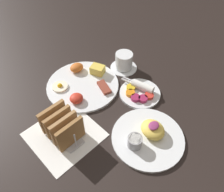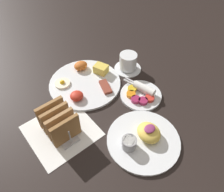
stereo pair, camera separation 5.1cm
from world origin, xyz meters
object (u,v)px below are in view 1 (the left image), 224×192
Objects in this scene: plate_condiments at (140,92)px; plate_foreground at (148,136)px; plate_breakfast at (83,83)px; coffee_cup at (124,62)px; toast_rack at (62,126)px.

plate_foreground is (-0.14, -0.15, 0.00)m from plate_condiments.
coffee_cup reaches higher than plate_breakfast.
plate_condiments is 0.74× the size of plate_foreground.
plate_condiments is at bearing -114.54° from coffee_cup.
toast_rack reaches higher than plate_condiments.
plate_foreground is at bearing -124.22° from coffee_cup.
plate_condiments is at bearing -57.36° from plate_breakfast.
plate_foreground is 0.37m from coffee_cup.
plate_foreground is 2.05× the size of coffee_cup.
plate_breakfast is 2.01× the size of toast_rack.
toast_rack reaches higher than coffee_cup.
plate_condiments is 1.22× the size of toast_rack.
plate_foreground reaches higher than plate_breakfast.
plate_breakfast is 0.25m from toast_rack.
plate_foreground is 1.66× the size of toast_rack.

